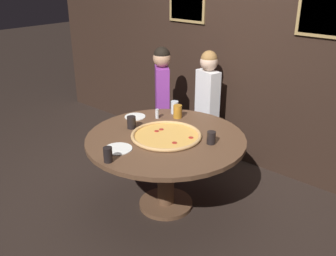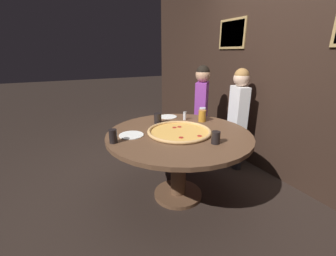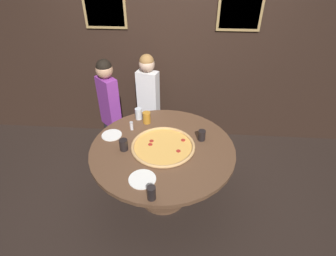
% 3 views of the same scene
% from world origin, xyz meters
% --- Properties ---
extents(ground_plane, '(24.00, 24.00, 0.00)m').
position_xyz_m(ground_plane, '(0.00, 0.00, 0.00)').
color(ground_plane, black).
extents(back_wall, '(6.40, 0.08, 2.60)m').
position_xyz_m(back_wall, '(0.00, 1.32, 1.30)').
color(back_wall, black).
rests_on(back_wall, ground_plane).
extents(dining_table, '(1.45, 1.45, 0.74)m').
position_xyz_m(dining_table, '(0.00, 0.00, 0.59)').
color(dining_table, brown).
rests_on(dining_table, ground_plane).
extents(giant_pizza, '(0.64, 0.64, 0.03)m').
position_xyz_m(giant_pizza, '(0.01, 0.00, 0.75)').
color(giant_pizza, '#E5A84C').
rests_on(giant_pizza, dining_table).
extents(drink_cup_centre_back, '(0.09, 0.09, 0.13)m').
position_xyz_m(drink_cup_centre_back, '(-0.22, 0.43, 0.81)').
color(drink_cup_centre_back, '#BC7A23').
rests_on(drink_cup_centre_back, dining_table).
extents(drink_cup_front_edge, '(0.07, 0.07, 0.12)m').
position_xyz_m(drink_cup_front_edge, '(-0.03, -0.65, 0.80)').
color(drink_cup_front_edge, black).
rests_on(drink_cup_front_edge, dining_table).
extents(drink_cup_far_left, '(0.08, 0.08, 0.12)m').
position_xyz_m(drink_cup_far_left, '(-0.38, -0.07, 0.80)').
color(drink_cup_far_left, black).
rests_on(drink_cup_far_left, dining_table).
extents(drink_cup_beside_pizza, '(0.08, 0.08, 0.13)m').
position_xyz_m(drink_cup_beside_pizza, '(-0.32, 0.50, 0.81)').
color(drink_cup_beside_pizza, silver).
rests_on(drink_cup_beside_pizza, dining_table).
extents(drink_cup_by_shaker, '(0.08, 0.08, 0.11)m').
position_xyz_m(drink_cup_by_shaker, '(0.39, 0.15, 0.80)').
color(drink_cup_by_shaker, black).
rests_on(drink_cup_by_shaker, dining_table).
extents(white_plate_beside_cup, '(0.21, 0.21, 0.01)m').
position_xyz_m(white_plate_beside_cup, '(-0.56, 0.16, 0.74)').
color(white_plate_beside_cup, white).
rests_on(white_plate_beside_cup, dining_table).
extents(white_plate_left_side, '(0.24, 0.24, 0.01)m').
position_xyz_m(white_plate_left_side, '(-0.13, -0.45, 0.74)').
color(white_plate_left_side, white).
rests_on(white_plate_left_side, dining_table).
extents(condiment_shaker, '(0.04, 0.04, 0.10)m').
position_xyz_m(condiment_shaker, '(-0.36, 0.28, 0.79)').
color(condiment_shaker, silver).
rests_on(condiment_shaker, dining_table).
extents(diner_centre_back, '(0.35, 0.21, 1.32)m').
position_xyz_m(diner_centre_back, '(-0.28, 1.04, 0.75)').
color(diner_centre_back, '#232328').
rests_on(diner_centre_back, ground_plane).
extents(diner_far_right, '(0.33, 0.32, 1.34)m').
position_xyz_m(diner_far_right, '(-0.74, 0.78, 0.76)').
color(diner_far_right, '#232328').
rests_on(diner_far_right, ground_plane).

